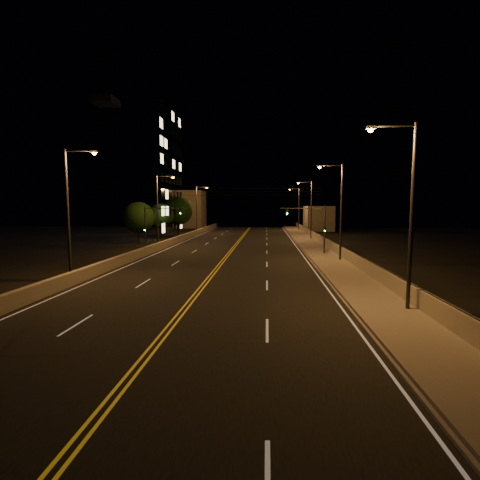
# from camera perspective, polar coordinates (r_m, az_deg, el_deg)

# --- Properties ---
(ground) EXTENTS (160.00, 160.00, 0.00)m
(ground) POSITION_cam_1_polar(r_m,az_deg,el_deg) (15.55, -13.01, -15.69)
(ground) COLOR black
(ground) RESTS_ON ground
(road) EXTENTS (18.00, 120.00, 0.02)m
(road) POSITION_cam_1_polar(r_m,az_deg,el_deg) (34.56, -3.06, -3.77)
(road) COLOR black
(road) RESTS_ON ground
(sidewalk) EXTENTS (3.60, 120.00, 0.30)m
(sidewalk) POSITION_cam_1_polar(r_m,az_deg,el_deg) (34.84, 14.88, -3.64)
(sidewalk) COLOR slate
(sidewalk) RESTS_ON ground
(curb) EXTENTS (0.14, 120.00, 0.15)m
(curb) POSITION_cam_1_polar(r_m,az_deg,el_deg) (34.55, 11.82, -3.77)
(curb) COLOR slate
(curb) RESTS_ON ground
(parapet_wall) EXTENTS (0.30, 120.00, 1.00)m
(parapet_wall) POSITION_cam_1_polar(r_m,az_deg,el_deg) (35.08, 17.56, -2.58)
(parapet_wall) COLOR gray
(parapet_wall) RESTS_ON sidewalk
(jersey_barrier) EXTENTS (0.45, 120.00, 0.96)m
(jersey_barrier) POSITION_cam_1_polar(r_m,az_deg,el_deg) (36.87, -17.63, -2.70)
(jersey_barrier) COLOR gray
(jersey_barrier) RESTS_ON ground
(distant_building_right) EXTENTS (6.00, 10.00, 5.67)m
(distant_building_right) POSITION_cam_1_polar(r_m,az_deg,el_deg) (83.65, 12.70, 3.51)
(distant_building_right) COLOR gray
(distant_building_right) RESTS_ON ground
(distant_building_left) EXTENTS (8.00, 8.00, 9.63)m
(distant_building_left) POSITION_cam_1_polar(r_m,az_deg,el_deg) (92.40, -8.43, 4.99)
(distant_building_left) COLOR gray
(distant_building_left) RESTS_ON ground
(parapet_rail) EXTENTS (0.06, 120.00, 0.06)m
(parapet_rail) POSITION_cam_1_polar(r_m,az_deg,el_deg) (35.01, 17.58, -1.72)
(parapet_rail) COLOR black
(parapet_rail) RESTS_ON parapet_wall
(lane_markings) EXTENTS (17.32, 116.00, 0.00)m
(lane_markings) POSITION_cam_1_polar(r_m,az_deg,el_deg) (34.49, -3.08, -3.77)
(lane_markings) COLOR silver
(lane_markings) RESTS_ON road
(streetlight_0) EXTENTS (2.55, 0.28, 9.74)m
(streetlight_0) POSITION_cam_1_polar(r_m,az_deg,el_deg) (19.60, 25.71, 4.97)
(streetlight_0) COLOR #2D2D33
(streetlight_0) RESTS_ON ground
(streetlight_1) EXTENTS (2.55, 0.28, 9.74)m
(streetlight_1) POSITION_cam_1_polar(r_m,az_deg,el_deg) (35.80, 15.89, 5.32)
(streetlight_1) COLOR #2D2D33
(streetlight_1) RESTS_ON ground
(streetlight_2) EXTENTS (2.55, 0.28, 9.74)m
(streetlight_2) POSITION_cam_1_polar(r_m,az_deg,el_deg) (58.77, 11.37, 5.42)
(streetlight_2) COLOR #2D2D33
(streetlight_2) RESTS_ON ground
(streetlight_3) EXTENTS (2.55, 0.28, 9.74)m
(streetlight_3) POSITION_cam_1_polar(r_m,az_deg,el_deg) (80.72, 9.47, 5.46)
(streetlight_3) COLOR #2D2D33
(streetlight_3) RESTS_ON ground
(streetlight_4) EXTENTS (2.55, 0.28, 9.74)m
(streetlight_4) POSITION_cam_1_polar(r_m,az_deg,el_deg) (28.52, -25.99, 4.97)
(streetlight_4) COLOR #2D2D33
(streetlight_4) RESTS_ON ground
(streetlight_5) EXTENTS (2.55, 0.28, 9.74)m
(streetlight_5) POSITION_cam_1_polar(r_m,az_deg,el_deg) (47.99, -13.10, 5.39)
(streetlight_5) COLOR #2D2D33
(streetlight_5) RESTS_ON ground
(streetlight_6) EXTENTS (2.55, 0.28, 9.74)m
(streetlight_6) POSITION_cam_1_polar(r_m,az_deg,el_deg) (73.34, -6.95, 5.49)
(streetlight_6) COLOR #2D2D33
(streetlight_6) RESTS_ON ground
(traffic_signal_right) EXTENTS (5.11, 0.31, 5.58)m
(traffic_signal_right) POSITION_cam_1_polar(r_m,az_deg,el_deg) (40.24, 12.25, 2.54)
(traffic_signal_right) COLOR #2D2D33
(traffic_signal_right) RESTS_ON ground
(traffic_signal_left) EXTENTS (5.11, 0.31, 5.58)m
(traffic_signal_left) POSITION_cam_1_polar(r_m,az_deg,el_deg) (41.99, -13.93, 2.62)
(traffic_signal_left) COLOR #2D2D33
(traffic_signal_left) RESTS_ON ground
(overhead_wires) EXTENTS (22.00, 0.03, 0.83)m
(overhead_wires) POSITION_cam_1_polar(r_m,az_deg,el_deg) (43.58, -1.48, 7.91)
(overhead_wires) COLOR black
(building_tower) EXTENTS (24.00, 15.00, 25.00)m
(building_tower) POSITION_cam_1_polar(r_m,az_deg,el_deg) (69.09, -20.90, 10.44)
(building_tower) COLOR gray
(building_tower) RESTS_ON ground
(tree_0) EXTENTS (4.63, 4.63, 6.28)m
(tree_0) POSITION_cam_1_polar(r_m,az_deg,el_deg) (54.02, -16.30, 3.58)
(tree_0) COLOR black
(tree_0) RESTS_ON ground
(tree_1) EXTENTS (4.56, 4.56, 6.17)m
(tree_1) POSITION_cam_1_polar(r_m,az_deg,el_deg) (64.62, -12.81, 3.89)
(tree_1) COLOR black
(tree_1) RESTS_ON ground
(tree_2) EXTENTS (5.58, 5.58, 7.56)m
(tree_2) POSITION_cam_1_polar(r_m,az_deg,el_deg) (69.11, -10.11, 4.76)
(tree_2) COLOR black
(tree_2) RESTS_ON ground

